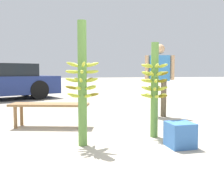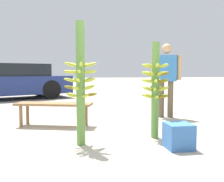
{
  "view_description": "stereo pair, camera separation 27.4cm",
  "coord_description": "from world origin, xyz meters",
  "px_view_note": "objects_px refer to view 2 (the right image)",
  "views": [
    {
      "loc": [
        -0.95,
        -3.25,
        0.99
      ],
      "look_at": [
        -0.07,
        0.34,
        0.71
      ],
      "focal_mm": 40.0,
      "sensor_mm": 36.0,
      "label": 1
    },
    {
      "loc": [
        -0.68,
        -3.3,
        0.99
      ],
      "look_at": [
        -0.07,
        0.34,
        0.71
      ],
      "focal_mm": 40.0,
      "sensor_mm": 36.0,
      "label": 2
    }
  ],
  "objects_px": {
    "banana_stalk_left": "(81,83)",
    "produce_crate": "(179,136)",
    "vendor_person": "(166,74)",
    "parked_car": "(9,82)",
    "banana_stalk_center": "(155,87)",
    "market_bench": "(54,106)"
  },
  "relations": [
    {
      "from": "parked_car",
      "to": "produce_crate",
      "type": "xyz_separation_m",
      "value": [
        3.6,
        -6.57,
        -0.48
      ]
    },
    {
      "from": "banana_stalk_center",
      "to": "parked_car",
      "type": "xyz_separation_m",
      "value": [
        -3.47,
        6.01,
        -0.13
      ]
    },
    {
      "from": "parked_car",
      "to": "banana_stalk_center",
      "type": "bearing_deg",
      "value": -173.84
    },
    {
      "from": "banana_stalk_center",
      "to": "parked_car",
      "type": "distance_m",
      "value": 6.94
    },
    {
      "from": "banana_stalk_left",
      "to": "vendor_person",
      "type": "bearing_deg",
      "value": 42.84
    },
    {
      "from": "vendor_person",
      "to": "produce_crate",
      "type": "height_order",
      "value": "vendor_person"
    },
    {
      "from": "vendor_person",
      "to": "parked_car",
      "type": "relative_size",
      "value": 0.34
    },
    {
      "from": "market_bench",
      "to": "parked_car",
      "type": "relative_size",
      "value": 0.31
    },
    {
      "from": "parked_car",
      "to": "produce_crate",
      "type": "distance_m",
      "value": 7.51
    },
    {
      "from": "market_bench",
      "to": "vendor_person",
      "type": "bearing_deg",
      "value": 28.43
    },
    {
      "from": "vendor_person",
      "to": "market_bench",
      "type": "distance_m",
      "value": 2.49
    },
    {
      "from": "banana_stalk_left",
      "to": "banana_stalk_center",
      "type": "height_order",
      "value": "banana_stalk_left"
    },
    {
      "from": "vendor_person",
      "to": "produce_crate",
      "type": "bearing_deg",
      "value": 92.85
    },
    {
      "from": "vendor_person",
      "to": "market_bench",
      "type": "height_order",
      "value": "vendor_person"
    },
    {
      "from": "market_bench",
      "to": "parked_car",
      "type": "xyz_separation_m",
      "value": [
        -1.92,
        4.93,
        0.28
      ]
    },
    {
      "from": "parked_car",
      "to": "produce_crate",
      "type": "relative_size",
      "value": 14.34
    },
    {
      "from": "banana_stalk_left",
      "to": "produce_crate",
      "type": "relative_size",
      "value": 5.07
    },
    {
      "from": "banana_stalk_left",
      "to": "banana_stalk_center",
      "type": "xyz_separation_m",
      "value": [
        1.11,
        0.18,
        -0.07
      ]
    },
    {
      "from": "parked_car",
      "to": "banana_stalk_left",
      "type": "bearing_deg",
      "value": 176.99
    },
    {
      "from": "banana_stalk_left",
      "to": "banana_stalk_center",
      "type": "relative_size",
      "value": 1.16
    },
    {
      "from": "banana_stalk_left",
      "to": "banana_stalk_center",
      "type": "bearing_deg",
      "value": 9.33
    },
    {
      "from": "vendor_person",
      "to": "parked_car",
      "type": "distance_m",
      "value": 6.15
    }
  ]
}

